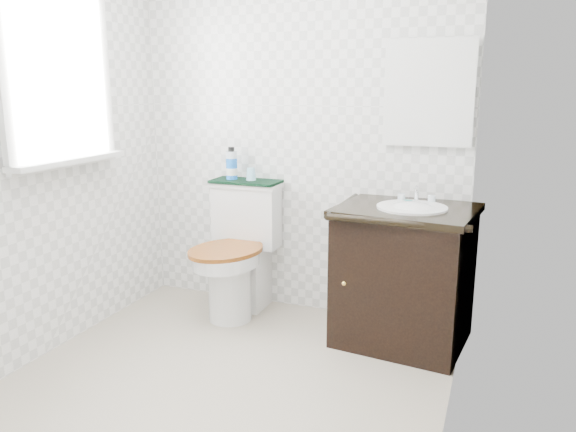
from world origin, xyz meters
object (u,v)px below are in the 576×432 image
Objects in this scene: trash_bin at (358,300)px; mouthwash_bottle at (232,165)px; toilet at (239,258)px; cup at (251,174)px; vanity at (404,271)px.

trash_bin is 1.22m from mouthwash_bottle.
mouthwash_bottle reaches higher than toilet.
toilet is 0.62m from mouthwash_bottle.
toilet is at bearing -103.15° from cup.
vanity is at bearing -3.18° from toilet.
cup is at bearing 179.80° from trash_bin.
mouthwash_bottle is (-0.10, 0.13, 0.60)m from toilet.
cup is at bearing 169.44° from vanity.
vanity is (1.10, -0.06, 0.06)m from toilet.
mouthwash_bottle is (-1.21, 0.19, 0.54)m from vanity.
cup is (0.14, 0.01, -0.06)m from mouthwash_bottle.
cup is (0.03, 0.14, 0.55)m from toilet.
mouthwash_bottle is at bearing -179.52° from trash_bin.
mouthwash_bottle reaches higher than cup.
toilet is 0.56m from cup.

